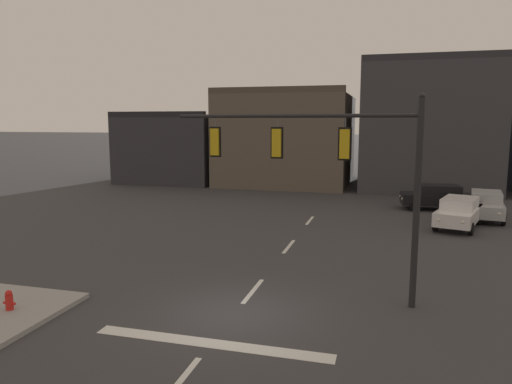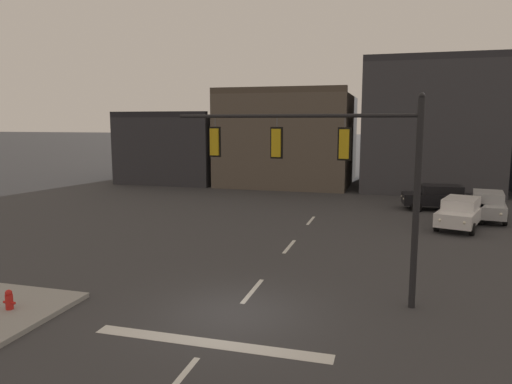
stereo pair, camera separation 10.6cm
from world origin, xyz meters
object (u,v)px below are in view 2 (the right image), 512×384
Objects in this scene: signal_mast_near_side at (330,160)px; car_lot_farside at (460,212)px; fire_hydrant at (9,303)px; car_lot_nearside at (488,205)px; car_lot_middle at (439,197)px.

signal_mast_near_side is 13.76m from car_lot_farside.
car_lot_farside is 6.31× the size of fire_hydrant.
car_lot_farside is (5.50, 12.10, -3.59)m from signal_mast_near_side.
car_lot_middle is (-2.44, 2.42, 0.00)m from car_lot_nearside.
signal_mast_near_side reaches higher than fire_hydrant.
signal_mast_near_side is 18.42m from car_lot_middle.
car_lot_nearside is at bearing -44.80° from car_lot_middle.
car_lot_nearside is at bearing 63.91° from signal_mast_near_side.
car_lot_middle is 0.97× the size of car_lot_farside.
signal_mast_near_side is at bearing -105.71° from car_lot_middle.
car_lot_nearside and car_lot_middle have the same top height.
car_lot_farside is at bearing -83.46° from car_lot_middle.
car_lot_middle is at bearing 96.54° from car_lot_farside.
car_lot_middle is at bearing 74.29° from signal_mast_near_side.
car_lot_farside is at bearing 48.28° from fire_hydrant.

